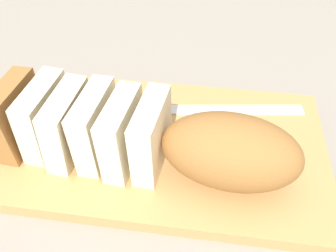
# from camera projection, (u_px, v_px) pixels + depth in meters

# --- Properties ---
(ground_plane) EXTENTS (3.00, 3.00, 0.00)m
(ground_plane) POSITION_uv_depth(u_px,v_px,m) (168.00, 150.00, 0.54)
(ground_plane) COLOR gray
(cutting_board) EXTENTS (0.46, 0.28, 0.02)m
(cutting_board) POSITION_uv_depth(u_px,v_px,m) (168.00, 145.00, 0.54)
(cutting_board) COLOR tan
(cutting_board) RESTS_ON ground_plane
(bread_loaf) EXTENTS (0.41, 0.14, 0.10)m
(bread_loaf) POSITION_uv_depth(u_px,v_px,m) (153.00, 138.00, 0.47)
(bread_loaf) COLOR #996633
(bread_loaf) RESTS_ON cutting_board
(bread_knife) EXTENTS (0.29, 0.06, 0.02)m
(bread_knife) POSITION_uv_depth(u_px,v_px,m) (175.00, 107.00, 0.58)
(bread_knife) COLOR silver
(bread_knife) RESTS_ON cutting_board
(crumb_near_knife) EXTENTS (0.01, 0.01, 0.01)m
(crumb_near_knife) POSITION_uv_depth(u_px,v_px,m) (114.00, 134.00, 0.54)
(crumb_near_knife) COLOR #A8753D
(crumb_near_knife) RESTS_ON cutting_board
(crumb_near_loaf) EXTENTS (0.00, 0.00, 0.00)m
(crumb_near_loaf) POSITION_uv_depth(u_px,v_px,m) (121.00, 152.00, 0.51)
(crumb_near_loaf) COLOR #A8753D
(crumb_near_loaf) RESTS_ON cutting_board
(crumb_stray_left) EXTENTS (0.01, 0.01, 0.01)m
(crumb_stray_left) POSITION_uv_depth(u_px,v_px,m) (196.00, 129.00, 0.54)
(crumb_stray_left) COLOR #A8753D
(crumb_stray_left) RESTS_ON cutting_board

